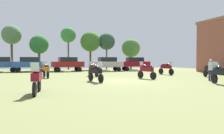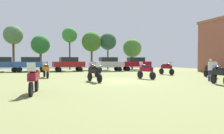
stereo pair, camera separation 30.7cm
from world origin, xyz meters
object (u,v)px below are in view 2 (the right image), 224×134
at_px(car_5, 136,63).
at_px(person_1, 210,68).
at_px(motorcycle_9, 93,69).
at_px(motorcycle_11, 167,68).
at_px(car_1, 31,63).
at_px(car_6, 108,63).
at_px(motorcycle_7, 34,78).
at_px(motorcycle_6, 146,70).
at_px(tree_7, 92,42).
at_px(tree_1, 41,45).
at_px(car_2, 3,63).
at_px(tree_4, 70,35).
at_px(motorcycle_8, 210,70).
at_px(tree_6, 13,35).
at_px(tree_2, 108,42).
at_px(motorcycle_10, 95,72).
at_px(motorcycle_12, 220,74).
at_px(car_4, 69,63).
at_px(tree_5, 132,48).
at_px(motorcycle_1, 46,70).

relative_size(car_5, person_1, 2.63).
bearing_deg(motorcycle_9, motorcycle_11, -10.14).
distance_m(car_1, car_6, 10.54).
distance_m(motorcycle_7, motorcycle_11, 16.60).
distance_m(motorcycle_6, car_5, 14.38).
distance_m(car_5, person_1, 16.76).
relative_size(car_6, tree_7, 0.68).
bearing_deg(tree_1, car_2, -139.51).
distance_m(person_1, tree_4, 25.01).
distance_m(motorcycle_8, tree_6, 28.14).
bearing_deg(tree_1, motorcycle_7, -89.60).
height_order(motorcycle_7, tree_2, tree_2).
distance_m(motorcycle_10, tree_4, 21.77).
xyz_separation_m(motorcycle_11, car_5, (0.37, 9.30, 0.43)).
height_order(motorcycle_11, person_1, person_1).
xyz_separation_m(motorcycle_12, car_5, (2.31, 18.90, 0.45)).
distance_m(car_1, car_4, 5.02).
xyz_separation_m(motorcycle_6, car_2, (-13.54, 14.96, 0.45)).
distance_m(motorcycle_10, tree_5, 23.92).
distance_m(motorcycle_7, tree_7, 26.93).
height_order(motorcycle_1, car_1, car_1).
bearing_deg(motorcycle_10, car_5, -136.73).
xyz_separation_m(car_2, car_4, (8.53, -0.89, 0.00)).
relative_size(motorcycle_7, car_5, 0.52).
height_order(motorcycle_8, motorcycle_9, motorcycle_8).
height_order(motorcycle_6, tree_2, tree_2).
distance_m(car_4, tree_4, 7.50).
height_order(car_4, tree_7, tree_7).
bearing_deg(car_4, tree_1, 31.17).
bearing_deg(motorcycle_6, car_4, 92.59).
bearing_deg(tree_6, tree_5, -0.57).
distance_m(motorcycle_7, tree_4, 26.70).
bearing_deg(tree_5, tree_1, -177.88).
xyz_separation_m(car_5, car_6, (-4.50, -0.56, 0.00)).
distance_m(motorcycle_12, car_2, 25.98).
xyz_separation_m(motorcycle_6, car_4, (-5.01, 14.07, 0.45)).
bearing_deg(motorcycle_12, car_2, 143.11).
distance_m(tree_2, tree_7, 2.85).
xyz_separation_m(car_5, tree_6, (-17.72, 6.25, 4.23)).
height_order(motorcycle_7, motorcycle_9, motorcycle_7).
bearing_deg(person_1, car_4, 136.64).
xyz_separation_m(motorcycle_1, tree_7, (7.49, 15.77, 3.95)).
distance_m(car_6, tree_4, 9.59).
bearing_deg(tree_1, motorcycle_1, -87.26).
height_order(motorcycle_12, person_1, person_1).
xyz_separation_m(car_5, tree_2, (-2.68, 5.93, 3.62)).
relative_size(motorcycle_11, tree_5, 0.42).
distance_m(motorcycle_11, tree_6, 23.76).
bearing_deg(tree_7, tree_2, -1.80).
bearing_deg(tree_5, motorcycle_7, -121.33).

